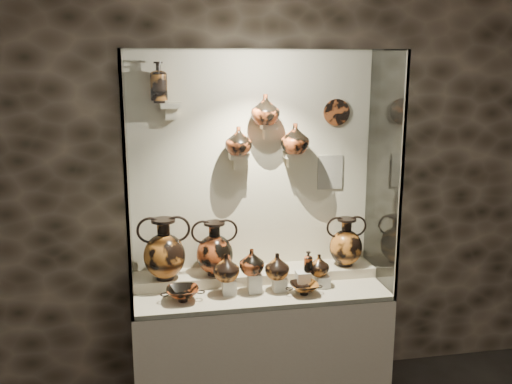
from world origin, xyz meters
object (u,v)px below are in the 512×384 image
Objects in this scene: lekythos_small at (308,260)px; lekythos_tall at (159,80)px; jug_a at (226,267)px; ovoid_vase_a at (238,141)px; amphora_left at (164,249)px; jug_e at (319,265)px; ovoid_vase_b at (265,109)px; jug_b at (252,262)px; jug_c at (277,266)px; amphora_mid at (215,248)px; amphora_right at (346,242)px; ovoid_vase_c at (295,138)px; kylix_right at (304,287)px; kylix_left at (183,293)px.

lekythos_small is 1.54m from lekythos_tall.
jug_a and lekythos_small have the same top height.
amphora_left is at bearing -154.29° from ovoid_vase_a.
ovoid_vase_b is (-0.33, 0.23, 1.03)m from jug_e.
jug_b reaches higher than jug_c.
amphora_mid is 1.87× the size of ovoid_vase_b.
amphora_right is 2.04× the size of jug_c.
jug_a is at bearing -159.25° from ovoid_vase_c.
jug_b is at bearing 18.09° from jug_a.
jug_a is 1.07m from ovoid_vase_b.
amphora_mid is 2.18× the size of jug_b.
lekythos_small reaches higher than jug_c.
jug_a is 0.53m from kylix_right.
jug_c is (0.34, -0.00, -0.01)m from jug_a.
ovoid_vase_a reaches higher than kylix_left.
ovoid_vase_a reaches higher than jug_b.
ovoid_vase_a is 0.94× the size of ovoid_vase_b.
jug_c is 0.64m from kylix_left.
kylix_right is 0.80× the size of lekythos_tall.
amphora_left is 0.44m from jug_a.
lekythos_tall is at bearing 173.07° from ovoid_vase_c.
amphora_mid reaches higher than lekythos_small.
amphora_mid is at bearing -144.17° from ovoid_vase_a.
kylix_left is at bearing -64.02° from amphora_left.
amphora_right reaches higher than jug_b.
ovoid_vase_b is (-0.25, 0.25, 0.99)m from lekythos_small.
ovoid_vase_c reaches higher than jug_a.
jug_c is at bearing -14.47° from jug_b.
lekythos_tall reaches higher than amphora_left.
lekythos_small is at bearing -13.47° from kylix_left.
lekythos_tall reaches higher than jug_c.
amphora_left reaches higher than jug_b.
ovoid_vase_a is (0.18, 0.06, 0.72)m from amphora_mid.
amphora_left is 0.76m from jug_c.
ovoid_vase_c is at bearing 23.20° from jug_b.
ovoid_vase_b reaches higher than jug_b.
lekythos_small is 0.86m from kylix_left.
jug_c is 0.23m from kylix_right.
amphora_left is at bearing 96.51° from kylix_left.
jug_c is at bearing 137.15° from kylix_right.
amphora_mid is at bearing 166.80° from jug_c.
ovoid_vase_a reaches higher than amphora_mid.
ovoid_vase_b reaches higher than amphora_mid.
amphora_right is 0.59m from jug_c.
jug_e is (0.30, 0.03, -0.02)m from jug_c.
amphora_left is 1.05m from jug_e.
ovoid_vase_a is 0.93× the size of ovoid_vase_c.
ovoid_vase_c is at bearing 26.11° from amphora_mid.
lekythos_small is (0.38, -0.00, -0.02)m from jug_b.
ovoid_vase_b is (-0.19, 0.34, 1.14)m from kylix_right.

